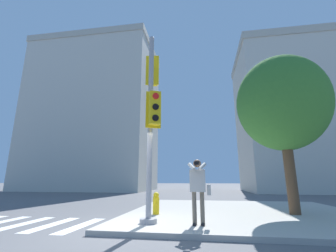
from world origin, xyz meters
The scene contains 8 objects.
ground_plane centered at (0.00, 0.00, 0.00)m, with size 160.00×160.00×0.00m, color #5B5B5E.
sidewalk_corner centered at (3.50, 3.50, 0.06)m, with size 8.00×8.00×0.12m.
traffic_signal_pole centered at (0.72, 0.52, 3.20)m, with size 0.68×1.32×5.47m.
person_photographer centered at (1.99, 0.49, 1.08)m, with size 0.58×0.54×1.62m.
street_tree centered at (5.02, 2.75, 3.91)m, with size 3.14×3.14×5.54m.
fire_hydrant centered at (0.55, 2.06, 0.46)m, with size 0.21×0.27×0.69m.
building_left centered at (-11.57, 20.57, 9.37)m, with size 14.94×9.36×18.71m.
building_right centered at (14.80, 20.27, 8.02)m, with size 16.64×9.65×16.02m.
Camera 1 is at (2.17, -5.53, 1.21)m, focal length 24.00 mm.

